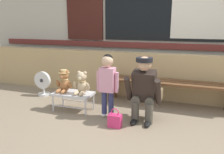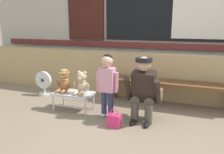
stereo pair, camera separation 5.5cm
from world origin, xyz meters
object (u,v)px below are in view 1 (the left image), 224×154
Objects in this scene: teddy_bear_plain at (82,84)px; small_display_bench at (73,95)px; child_standing at (108,79)px; teddy_bear_with_hat at (64,81)px; handbag_on_ground at (115,120)px; floor_fan at (43,84)px; adult_crouching at (145,89)px; wooden_bench_long at (166,85)px.

small_display_bench is at bearing -179.49° from teddy_bear_plain.
small_display_bench is at bearing 175.38° from child_standing.
teddy_bear_with_hat is 1.00× the size of teddy_bear_plain.
handbag_on_ground is 1.98m from floor_fan.
floor_fan reaches higher than handbag_on_ground.
teddy_bear_plain is at bearing 152.48° from handbag_on_ground.
adult_crouching is (0.55, 0.05, -0.11)m from child_standing.
wooden_bench_long is at bearing 30.80° from teddy_bear_plain.
wooden_bench_long is 2.21× the size of adult_crouching.
floor_fan is at bearing 161.00° from child_standing.
small_display_bench is 1.18m from adult_crouching.
child_standing reaches higher than adult_crouching.
handbag_on_ground is (-0.33, -0.35, -0.38)m from adult_crouching.
child_standing is at bearing -134.46° from wooden_bench_long.
wooden_bench_long reaches higher than handbag_on_ground.
child_standing is at bearing -3.83° from teddy_bear_with_hat.
adult_crouching reaches higher than small_display_bench.
wooden_bench_long is 7.72× the size of handbag_on_ground.
floor_fan is (-1.79, 0.84, 0.14)m from handbag_on_ground.
small_display_bench is at bearing -152.17° from wooden_bench_long.
adult_crouching is (1.00, -0.00, 0.02)m from teddy_bear_plain.
teddy_bear_with_hat reaches higher than floor_fan.
child_standing is at bearing -19.00° from floor_fan.
teddy_bear_plain is 1.23m from floor_fan.
wooden_bench_long is 1.56m from small_display_bench.
teddy_bear_with_hat is at bearing 179.76° from adult_crouching.
child_standing is at bearing -175.15° from adult_crouching.
child_standing reaches higher than teddy_bear_with_hat.
teddy_bear_with_hat is at bearing 179.23° from small_display_bench.
child_standing is 1.01× the size of adult_crouching.
wooden_bench_long is 2.19× the size of child_standing.
teddy_bear_with_hat is at bearing -154.75° from wooden_bench_long.
small_display_bench is (-1.38, -0.73, -0.11)m from wooden_bench_long.
teddy_bear_plain is at bearing -149.20° from wooden_bench_long.
teddy_bear_with_hat is at bearing 176.17° from child_standing.
child_standing reaches higher than teddy_bear_plain.
teddy_bear_plain is at bearing -0.13° from teddy_bear_with_hat.
handbag_on_ground is (1.00, -0.35, -0.38)m from teddy_bear_with_hat.
child_standing reaches higher than floor_fan.
handbag_on_ground is at bearing -116.64° from wooden_bench_long.
floor_fan is at bearing 156.27° from teddy_bear_plain.
floor_fan is at bearing -174.14° from wooden_bench_long.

